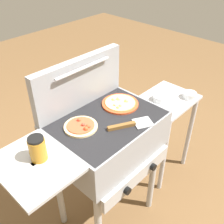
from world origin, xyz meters
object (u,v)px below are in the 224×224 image
(pizza_cheese, at_px, (120,103))
(prep_table, at_px, (164,120))
(topping_bowl_near, at_px, (161,98))
(pizza_pepperoni, at_px, (81,126))
(topping_bowl_far, at_px, (190,95))
(grill, at_px, (105,139))
(spatula, at_px, (130,125))
(sauce_jar, at_px, (38,149))

(pizza_cheese, distance_m, prep_table, 0.63)
(prep_table, xyz_separation_m, topping_bowl_near, (-0.06, 0.02, 0.23))
(pizza_pepperoni, xyz_separation_m, topping_bowl_far, (0.94, -0.16, -0.16))
(grill, bearing_deg, pizza_pepperoni, 161.50)
(grill, distance_m, spatula, 0.21)
(grill, height_order, topping_bowl_far, grill)
(sauce_jar, bearing_deg, pizza_pepperoni, 6.30)
(pizza_pepperoni, height_order, prep_table, pizza_pepperoni)
(topping_bowl_far, bearing_deg, spatula, -177.80)
(grill, relative_size, pizza_cheese, 4.27)
(prep_table, bearing_deg, grill, -179.63)
(grill, xyz_separation_m, spatula, (0.06, -0.14, 0.15))
(pizza_pepperoni, distance_m, prep_table, 0.90)
(topping_bowl_far, bearing_deg, pizza_cheese, 166.16)
(topping_bowl_near, bearing_deg, spatula, -163.53)
(grill, relative_size, spatula, 3.75)
(sauce_jar, relative_size, prep_table, 0.17)
(pizza_cheese, xyz_separation_m, spatula, (-0.12, -0.18, -0.00))
(pizza_cheese, xyz_separation_m, topping_bowl_far, (0.62, -0.15, -0.16))
(spatula, bearing_deg, pizza_cheese, 56.52)
(sauce_jar, distance_m, prep_table, 1.19)
(spatula, bearing_deg, topping_bowl_far, 2.20)
(pizza_pepperoni, distance_m, sauce_jar, 0.30)
(pizza_pepperoni, relative_size, topping_bowl_near, 1.54)
(topping_bowl_near, bearing_deg, pizza_pepperoni, 178.43)
(pizza_cheese, relative_size, pizza_pepperoni, 1.22)
(pizza_cheese, height_order, topping_bowl_near, pizza_cheese)
(pizza_cheese, distance_m, spatula, 0.22)
(sauce_jar, xyz_separation_m, prep_table, (1.10, -0.01, -0.44))
(sauce_jar, relative_size, spatula, 0.49)
(spatula, xyz_separation_m, prep_table, (0.62, 0.14, -0.38))
(sauce_jar, bearing_deg, spatula, -17.64)
(sauce_jar, height_order, topping_bowl_near, sauce_jar)
(pizza_cheese, bearing_deg, topping_bowl_far, -13.84)
(sauce_jar, height_order, topping_bowl_far, sauce_jar)
(grill, relative_size, topping_bowl_near, 8.02)
(pizza_cheese, bearing_deg, sauce_jar, -177.37)
(pizza_pepperoni, height_order, topping_bowl_near, pizza_pepperoni)
(sauce_jar, xyz_separation_m, topping_bowl_near, (1.04, 0.01, -0.21))
(pizza_pepperoni, xyz_separation_m, spatula, (0.19, -0.19, -0.00))
(pizza_cheese, bearing_deg, topping_bowl_near, -2.15)
(pizza_cheese, height_order, pizza_pepperoni, pizza_cheese)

